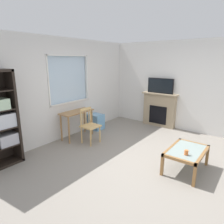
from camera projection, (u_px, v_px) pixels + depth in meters
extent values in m
cube|color=gray|center=(143.00, 162.00, 4.20)|extent=(6.00, 5.89, 0.02)
cube|color=silver|center=(66.00, 120.00, 5.51)|extent=(5.00, 0.12, 0.93)
cube|color=silver|center=(61.00, 46.00, 5.02)|extent=(5.00, 0.12, 0.43)
cube|color=silver|center=(5.00, 85.00, 4.08)|extent=(1.99, 0.12, 1.27)
cube|color=silver|center=(103.00, 76.00, 6.51)|extent=(1.67, 0.12, 1.27)
cube|color=silver|center=(67.00, 79.00, 5.36)|extent=(1.33, 0.02, 1.27)
cube|color=white|center=(70.00, 102.00, 5.48)|extent=(1.39, 0.06, 0.03)
cube|color=white|center=(68.00, 55.00, 5.17)|extent=(1.39, 0.06, 0.03)
cube|color=white|center=(48.00, 81.00, 4.81)|extent=(0.03, 0.06, 1.27)
cube|color=white|center=(87.00, 78.00, 5.83)|extent=(0.03, 0.06, 1.27)
cube|color=silver|center=(187.00, 87.00, 5.83)|extent=(0.12, 5.09, 2.64)
cube|color=black|center=(14.00, 116.00, 4.08)|extent=(0.05, 0.38, 1.91)
cube|color=#B2B2BC|center=(7.00, 139.00, 4.02)|extent=(0.36, 0.31, 0.23)
cube|color=silver|center=(4.00, 120.00, 3.92)|extent=(0.37, 0.30, 0.28)
cube|color=#A37547|center=(77.00, 112.00, 5.32)|extent=(0.95, 0.40, 0.03)
cylinder|color=#A37547|center=(69.00, 130.00, 5.00)|extent=(0.04, 0.04, 0.71)
cylinder|color=#A37547|center=(92.00, 122.00, 5.66)|extent=(0.04, 0.04, 0.71)
cylinder|color=#A37547|center=(61.00, 128.00, 5.18)|extent=(0.04, 0.04, 0.71)
cylinder|color=#A37547|center=(84.00, 120.00, 5.83)|extent=(0.04, 0.04, 0.71)
cube|color=tan|center=(91.00, 126.00, 5.03)|extent=(0.43, 0.41, 0.04)
cylinder|color=tan|center=(91.00, 138.00, 4.87)|extent=(0.04, 0.04, 0.43)
cylinder|color=tan|center=(100.00, 134.00, 5.12)|extent=(0.04, 0.04, 0.43)
cylinder|color=tan|center=(82.00, 135.00, 5.06)|extent=(0.04, 0.04, 0.43)
cylinder|color=tan|center=(91.00, 132.00, 5.32)|extent=(0.04, 0.04, 0.43)
cylinder|color=tan|center=(81.00, 118.00, 4.94)|extent=(0.04, 0.04, 0.45)
cylinder|color=tan|center=(91.00, 115.00, 5.20)|extent=(0.04, 0.04, 0.45)
cube|color=tan|center=(86.00, 109.00, 5.02)|extent=(0.36, 0.04, 0.06)
cylinder|color=tan|center=(83.00, 119.00, 5.00)|extent=(0.02, 0.02, 0.35)
cylinder|color=tan|center=(86.00, 118.00, 5.08)|extent=(0.02, 0.02, 0.35)
cylinder|color=tan|center=(89.00, 117.00, 5.16)|extent=(0.02, 0.02, 0.35)
cube|color=#72ADDB|center=(96.00, 122.00, 6.12)|extent=(0.35, 0.40, 0.47)
cube|color=tan|center=(159.00, 110.00, 6.36)|extent=(0.18, 1.04, 1.03)
cube|color=black|center=(158.00, 115.00, 6.32)|extent=(0.03, 0.57, 0.57)
cube|color=tan|center=(160.00, 94.00, 6.21)|extent=(0.26, 1.14, 0.04)
cube|color=black|center=(160.00, 86.00, 6.14)|extent=(0.05, 0.83, 0.47)
cube|color=black|center=(160.00, 86.00, 6.12)|extent=(0.01, 0.78, 0.42)
cube|color=#8C9E99|center=(187.00, 150.00, 3.77)|extent=(0.85, 0.52, 0.02)
cube|color=olive|center=(203.00, 155.00, 3.60)|extent=(0.95, 0.05, 0.05)
cube|color=olive|center=(172.00, 147.00, 3.94)|extent=(0.95, 0.05, 0.05)
cube|color=olive|center=(178.00, 160.00, 3.43)|extent=(0.05, 0.62, 0.05)
cube|color=olive|center=(194.00, 143.00, 4.11)|extent=(0.05, 0.62, 0.05)
cube|color=olive|center=(194.00, 177.00, 3.31)|extent=(0.05, 0.05, 0.38)
cube|color=olive|center=(207.00, 156.00, 4.00)|extent=(0.05, 0.05, 0.38)
cube|color=olive|center=(162.00, 166.00, 3.65)|extent=(0.05, 0.05, 0.38)
cube|color=olive|center=(179.00, 149.00, 4.34)|extent=(0.05, 0.05, 0.38)
cylinder|color=orange|center=(186.00, 152.00, 3.55)|extent=(0.07, 0.07, 0.09)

